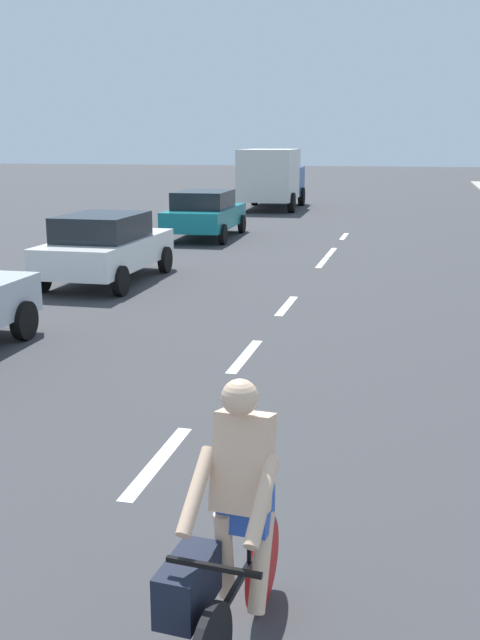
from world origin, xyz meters
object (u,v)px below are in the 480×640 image
(cyclist, at_px, (229,537))
(delivery_truck, at_px, (272,177))
(parked_car_teal, at_px, (205,213))
(parked_car_white, at_px, (106,246))

(cyclist, distance_m, delivery_truck, 31.80)
(cyclist, bearing_deg, parked_car_teal, -68.77)
(cyclist, height_order, delivery_truck, delivery_truck)
(cyclist, relative_size, delivery_truck, 0.29)
(parked_car_teal, xyz_separation_m, delivery_truck, (0.04, 11.34, 0.66))
(cyclist, bearing_deg, parked_car_white, -58.57)
(delivery_truck, bearing_deg, parked_car_teal, -92.47)
(parked_car_teal, distance_m, delivery_truck, 11.36)
(parked_car_white, xyz_separation_m, parked_car_teal, (-0.04, 8.23, 0.00))
(cyclist, height_order, parked_car_teal, cyclist)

